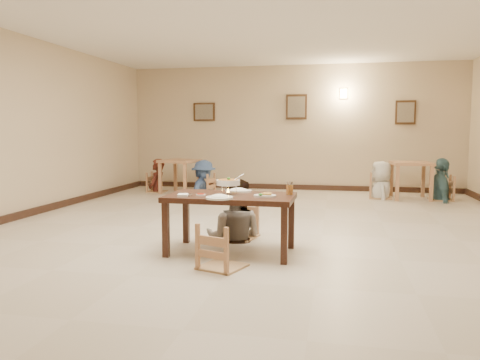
% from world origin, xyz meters
% --- Properties ---
extents(floor, '(10.00, 10.00, 0.00)m').
position_xyz_m(floor, '(0.00, 0.00, 0.00)').
color(floor, beige).
rests_on(floor, ground).
extents(ceiling, '(10.00, 10.00, 0.00)m').
position_xyz_m(ceiling, '(0.00, 0.00, 3.00)').
color(ceiling, white).
rests_on(ceiling, wall_back).
extents(wall_back, '(10.00, 0.00, 10.00)m').
position_xyz_m(wall_back, '(0.00, 5.00, 1.50)').
color(wall_back, beige).
rests_on(wall_back, floor).
extents(wall_front, '(10.00, 0.00, 10.00)m').
position_xyz_m(wall_front, '(0.00, -5.00, 1.50)').
color(wall_front, beige).
rests_on(wall_front, floor).
extents(wall_left, '(0.00, 10.00, 10.00)m').
position_xyz_m(wall_left, '(-4.00, 0.00, 1.50)').
color(wall_left, beige).
rests_on(wall_left, floor).
extents(baseboard_back, '(8.00, 0.06, 0.12)m').
position_xyz_m(baseboard_back, '(0.00, 4.97, 0.06)').
color(baseboard_back, '#301C14').
rests_on(baseboard_back, floor).
extents(baseboard_left, '(0.06, 10.00, 0.12)m').
position_xyz_m(baseboard_left, '(-3.97, 0.00, 0.06)').
color(baseboard_left, '#301C14').
rests_on(baseboard_left, floor).
extents(picture_a, '(0.55, 0.04, 0.45)m').
position_xyz_m(picture_a, '(-2.20, 4.96, 1.90)').
color(picture_a, '#3B2414').
rests_on(picture_a, wall_back).
extents(picture_b, '(0.50, 0.04, 0.60)m').
position_xyz_m(picture_b, '(0.10, 4.96, 2.00)').
color(picture_b, '#3B2414').
rests_on(picture_b, wall_back).
extents(picture_c, '(0.45, 0.04, 0.55)m').
position_xyz_m(picture_c, '(2.60, 4.96, 1.85)').
color(picture_c, '#3B2414').
rests_on(picture_c, wall_back).
extents(wall_sconce, '(0.16, 0.05, 0.22)m').
position_xyz_m(wall_sconce, '(1.20, 4.96, 2.30)').
color(wall_sconce, '#FFD88C').
rests_on(wall_sconce, wall_back).
extents(main_table, '(1.48, 0.84, 0.69)m').
position_xyz_m(main_table, '(-0.14, -1.15, 0.61)').
color(main_table, '#3B1F15').
rests_on(main_table, floor).
extents(chair_far, '(0.46, 0.46, 0.97)m').
position_xyz_m(chair_far, '(-0.20, -0.40, 0.49)').
color(chair_far, tan).
rests_on(chair_far, floor).
extents(chair_near, '(0.42, 0.42, 0.90)m').
position_xyz_m(chair_near, '(-0.09, -1.78, 0.45)').
color(chair_near, tan).
rests_on(chair_near, floor).
extents(main_diner, '(0.79, 0.62, 1.61)m').
position_xyz_m(main_diner, '(-0.24, -0.48, 0.81)').
color(main_diner, gray).
rests_on(main_diner, floor).
extents(curry_warmer, '(0.31, 0.27, 0.25)m').
position_xyz_m(curry_warmer, '(-0.16, -1.17, 0.83)').
color(curry_warmer, silver).
rests_on(curry_warmer, main_table).
extents(rice_plate_far, '(0.32, 0.32, 0.07)m').
position_xyz_m(rice_plate_far, '(-0.10, -0.90, 0.70)').
color(rice_plate_far, white).
rests_on(rice_plate_far, main_table).
extents(rice_plate_near, '(0.30, 0.30, 0.07)m').
position_xyz_m(rice_plate_near, '(-0.19, -1.50, 0.70)').
color(rice_plate_near, white).
rests_on(rice_plate_near, main_table).
extents(fried_plate, '(0.26, 0.26, 0.06)m').
position_xyz_m(fried_plate, '(0.28, -1.24, 0.71)').
color(fried_plate, white).
rests_on(fried_plate, main_table).
extents(chili_dish, '(0.11, 0.11, 0.02)m').
position_xyz_m(chili_dish, '(-0.46, -1.29, 0.70)').
color(chili_dish, white).
rests_on(chili_dish, main_table).
extents(napkin_cutlery, '(0.16, 0.24, 0.03)m').
position_xyz_m(napkin_cutlery, '(-0.64, -1.39, 0.70)').
color(napkin_cutlery, white).
rests_on(napkin_cutlery, main_table).
extents(drink_glass, '(0.08, 0.08, 0.16)m').
position_xyz_m(drink_glass, '(0.54, -1.04, 0.76)').
color(drink_glass, white).
rests_on(drink_glass, main_table).
extents(bg_table_left, '(0.92, 0.92, 0.77)m').
position_xyz_m(bg_table_left, '(-2.46, 3.80, 0.63)').
color(bg_table_left, tan).
rests_on(bg_table_left, floor).
extents(bg_table_right, '(0.83, 0.83, 0.78)m').
position_xyz_m(bg_table_right, '(2.60, 3.85, 0.65)').
color(bg_table_right, tan).
rests_on(bg_table_right, floor).
extents(bg_chair_ll, '(0.41, 0.41, 0.87)m').
position_xyz_m(bg_chair_ll, '(-3.04, 3.85, 0.44)').
color(bg_chair_ll, tan).
rests_on(bg_chair_ll, floor).
extents(bg_chair_lr, '(0.42, 0.42, 0.89)m').
position_xyz_m(bg_chair_lr, '(-1.87, 3.72, 0.44)').
color(bg_chair_lr, tan).
rests_on(bg_chair_lr, floor).
extents(bg_chair_rl, '(0.46, 0.46, 0.99)m').
position_xyz_m(bg_chair_rl, '(2.01, 3.85, 0.49)').
color(bg_chair_rl, tan).
rests_on(bg_chair_rl, floor).
extents(bg_chair_rr, '(0.46, 0.46, 0.97)m').
position_xyz_m(bg_chair_rr, '(3.20, 3.80, 0.48)').
color(bg_chair_rr, tan).
rests_on(bg_chair_rr, floor).
extents(bg_diner_a, '(0.38, 0.57, 1.56)m').
position_xyz_m(bg_diner_a, '(-3.04, 3.85, 0.78)').
color(bg_diner_a, '#57231A').
rests_on(bg_diner_a, floor).
extents(bg_diner_b, '(0.65, 1.04, 1.55)m').
position_xyz_m(bg_diner_b, '(-1.87, 3.72, 0.77)').
color(bg_diner_b, '#3F5E96').
rests_on(bg_diner_b, floor).
extents(bg_diner_c, '(0.57, 0.82, 1.58)m').
position_xyz_m(bg_diner_c, '(2.01, 3.85, 0.79)').
color(bg_diner_c, silver).
rests_on(bg_diner_c, floor).
extents(bg_diner_d, '(0.43, 1.03, 1.75)m').
position_xyz_m(bg_diner_d, '(3.20, 3.80, 0.87)').
color(bg_diner_d, slate).
rests_on(bg_diner_d, floor).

